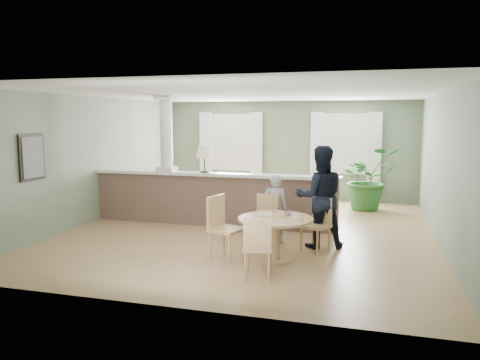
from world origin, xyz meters
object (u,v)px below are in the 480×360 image
(sofa, at_px, (255,196))
(child_person, at_px, (275,209))
(chair_far_man, at_px, (318,222))
(chair_far_boy, at_px, (266,218))
(chair_near, at_px, (258,245))
(man_person, at_px, (320,197))
(dining_table, at_px, (276,227))
(chair_side, at_px, (222,225))
(houseplant, at_px, (367,178))

(sofa, relative_size, child_person, 2.23)
(sofa, distance_m, chair_far_man, 3.30)
(chair_far_boy, height_order, chair_far_man, chair_far_man)
(chair_near, distance_m, man_person, 2.04)
(chair_far_man, xyz_separation_m, man_person, (-0.00, 0.24, 0.39))
(child_person, bearing_deg, chair_far_boy, 59.46)
(sofa, bearing_deg, chair_far_boy, -67.48)
(child_person, bearing_deg, man_person, 167.05)
(dining_table, relative_size, chair_far_boy, 1.30)
(chair_near, bearing_deg, dining_table, -104.30)
(chair_far_man, bearing_deg, child_person, -172.33)
(dining_table, distance_m, chair_far_man, 0.98)
(chair_far_boy, bearing_deg, chair_near, -83.23)
(chair_side, height_order, man_person, man_person)
(chair_far_boy, relative_size, man_person, 0.51)
(chair_far_boy, xyz_separation_m, chair_far_man, (0.91, -0.08, 0.00))
(chair_far_man, height_order, child_person, child_person)
(chair_near, bearing_deg, child_person, -94.10)
(houseplant, bearing_deg, man_person, -101.28)
(chair_far_man, distance_m, man_person, 0.45)
(chair_near, height_order, child_person, child_person)
(houseplant, xyz_separation_m, man_person, (-0.75, -3.76, 0.12))
(sofa, bearing_deg, child_person, -63.72)
(man_person, bearing_deg, sofa, -71.37)
(houseplant, distance_m, child_person, 4.00)
(sofa, xyz_separation_m, houseplant, (2.54, 1.23, 0.36))
(sofa, relative_size, chair_far_boy, 3.09)
(houseplant, relative_size, man_person, 0.87)
(chair_far_man, height_order, chair_near, chair_far_man)
(dining_table, height_order, child_person, child_person)
(houseplant, height_order, man_person, man_person)
(sofa, xyz_separation_m, chair_near, (1.15, -4.43, 0.09))
(sofa, height_order, chair_near, chair_near)
(chair_far_boy, bearing_deg, man_person, 8.01)
(chair_near, bearing_deg, man_person, -117.47)
(dining_table, relative_size, man_person, 0.66)
(dining_table, distance_m, chair_side, 0.85)
(chair_far_man, bearing_deg, sofa, 152.04)
(child_person, xyz_separation_m, man_person, (0.80, -0.08, 0.26))
(chair_near, bearing_deg, houseplant, -112.65)
(houseplant, relative_size, dining_table, 1.32)
(houseplant, distance_m, man_person, 3.84)
(chair_side, height_order, child_person, child_person)
(chair_near, distance_m, chair_side, 1.08)
(houseplant, height_order, dining_table, houseplant)
(chair_far_man, distance_m, chair_near, 1.78)
(chair_far_man, bearing_deg, chair_near, -81.88)
(chair_far_boy, distance_m, chair_side, 1.10)
(chair_far_man, bearing_deg, chair_side, -118.01)
(chair_far_boy, relative_size, chair_near, 1.00)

